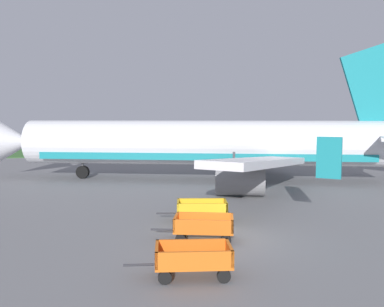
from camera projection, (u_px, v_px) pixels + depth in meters
name	position (u px, v px, depth m)	size (l,w,h in m)	color
ground_plane	(225.00, 238.00, 17.74)	(220.00, 220.00, 0.00)	slate
grass_strip	(124.00, 148.00, 69.87)	(220.00, 28.00, 0.06)	#3D7033
airplane	(216.00, 144.00, 33.82)	(36.48, 29.70, 11.34)	silver
baggage_cart_nearest	(193.00, 259.00, 13.43)	(3.63, 1.84, 1.07)	orange
baggage_cart_second_in_row	(204.00, 227.00, 17.37)	(3.60, 2.14, 1.07)	orange
baggage_cart_third_in_row	(202.00, 210.00, 20.52)	(3.63, 1.93, 1.07)	gold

